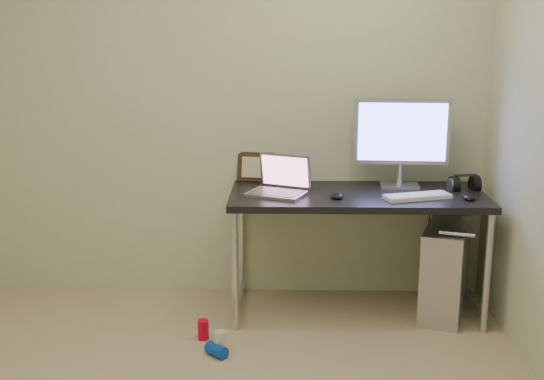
{
  "coord_description": "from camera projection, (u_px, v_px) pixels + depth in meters",
  "views": [
    {
      "loc": [
        0.49,
        -2.52,
        1.71
      ],
      "look_at": [
        0.41,
        1.07,
        0.85
      ],
      "focal_mm": 45.0,
      "sensor_mm": 36.0,
      "label": 1
    }
  ],
  "objects": [
    {
      "name": "can_white",
      "position": [
        220.0,
        343.0,
        3.65
      ],
      "size": [
        0.09,
        0.09,
        0.13
      ],
      "primitive_type": "cylinder",
      "rotation": [
        0.0,
        0.0,
        0.39
      ],
      "color": "silver",
      "rests_on": "ground"
    },
    {
      "name": "wall_back",
      "position": [
        209.0,
        102.0,
        4.27
      ],
      "size": [
        3.5,
        0.02,
        2.5
      ],
      "primitive_type": "cube",
      "color": "beige",
      "rests_on": "ground"
    },
    {
      "name": "laptop",
      "position": [
        280.0,
        185.0,
        4.03
      ],
      "size": [
        0.4,
        0.37,
        0.22
      ],
      "rotation": [
        0.0,
        0.0,
        -0.4
      ],
      "color": "#BCBBC3",
      "rests_on": "desk"
    },
    {
      "name": "desk",
      "position": [
        357.0,
        207.0,
        4.06
      ],
      "size": [
        1.51,
        0.66,
        0.75
      ],
      "color": "black",
      "rests_on": "ground"
    },
    {
      "name": "mouse_left",
      "position": [
        337.0,
        194.0,
        3.93
      ],
      "size": [
        0.08,
        0.12,
        0.04
      ],
      "primitive_type": "ellipsoid",
      "rotation": [
        0.0,
        0.0,
        0.01
      ],
      "color": "black",
      "rests_on": "desk"
    },
    {
      "name": "tower_computer",
      "position": [
        445.0,
        270.0,
        4.12
      ],
      "size": [
        0.4,
        0.58,
        0.59
      ],
      "rotation": [
        0.0,
        0.0,
        -0.34
      ],
      "color": "silver",
      "rests_on": "ground"
    },
    {
      "name": "monitor",
      "position": [
        402.0,
        136.0,
        4.13
      ],
      "size": [
        0.58,
        0.18,
        0.54
      ],
      "rotation": [
        0.0,
        0.0,
        -0.06
      ],
      "color": "#BCBBC3",
      "rests_on": "desk"
    },
    {
      "name": "webcam",
      "position": [
        291.0,
        170.0,
        4.28
      ],
      "size": [
        0.04,
        0.03,
        0.12
      ],
      "rotation": [
        0.0,
        0.0,
        0.12
      ],
      "color": "silver",
      "rests_on": "desk"
    },
    {
      "name": "cable_b",
      "position": [
        442.0,
        240.0,
        4.37
      ],
      "size": [
        0.02,
        0.11,
        0.71
      ],
      "primitive_type": "cylinder",
      "rotation": [
        0.14,
        0.0,
        0.09
      ],
      "color": "black",
      "rests_on": "ground"
    },
    {
      "name": "headphones",
      "position": [
        464.0,
        184.0,
        4.12
      ],
      "size": [
        0.19,
        0.11,
        0.12
      ],
      "rotation": [
        0.0,
        0.0,
        0.15
      ],
      "color": "black",
      "rests_on": "desk"
    },
    {
      "name": "can_blue",
      "position": [
        217.0,
        350.0,
        3.63
      ],
      "size": [
        0.14,
        0.14,
        0.07
      ],
      "primitive_type": "cylinder",
      "rotation": [
        1.57,
        0.0,
        0.82
      ],
      "color": "#0B41C3",
      "rests_on": "ground"
    },
    {
      "name": "cable_a",
      "position": [
        428.0,
        236.0,
        4.39
      ],
      "size": [
        0.01,
        0.16,
        0.69
      ],
      "primitive_type": "cylinder",
      "rotation": [
        0.21,
        0.0,
        0.0
      ],
      "color": "black",
      "rests_on": "ground"
    },
    {
      "name": "picture_frame",
      "position": [
        256.0,
        167.0,
        4.33
      ],
      "size": [
        0.24,
        0.1,
        0.19
      ],
      "primitive_type": "cube",
      "rotation": [
        -0.21,
        0.0,
        -0.15
      ],
      "color": "black",
      "rests_on": "desk"
    },
    {
      "name": "mouse_right",
      "position": [
        469.0,
        196.0,
        3.89
      ],
      "size": [
        0.08,
        0.12,
        0.04
      ],
      "primitive_type": "ellipsoid",
      "rotation": [
        0.0,
        0.0,
        -0.04
      ],
      "color": "black",
      "rests_on": "desk"
    },
    {
      "name": "keyboard",
      "position": [
        417.0,
        196.0,
        3.92
      ],
      "size": [
        0.41,
        0.24,
        0.02
      ],
      "primitive_type": "cube",
      "rotation": [
        0.0,
        0.0,
        0.31
      ],
      "color": "white",
      "rests_on": "desk"
    },
    {
      "name": "can_red",
      "position": [
        203.0,
        330.0,
        3.82
      ],
      "size": [
        0.07,
        0.07,
        0.11
      ],
      "primitive_type": "cylinder",
      "rotation": [
        0.0,
        0.0,
        -0.12
      ],
      "color": "red",
      "rests_on": "ground"
    }
  ]
}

